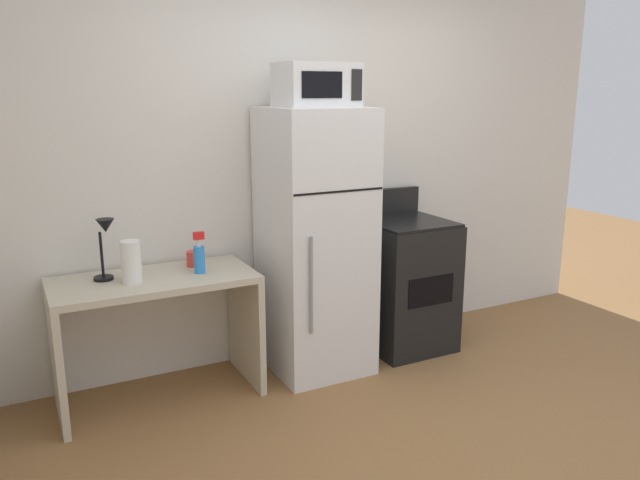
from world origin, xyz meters
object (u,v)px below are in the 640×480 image
spray_bottle (199,257)px  oven_range (404,283)px  desk (156,314)px  coffee_mug (193,259)px  microwave (316,85)px  desk_lamp (105,239)px  paper_towel_roll (131,262)px  refrigerator (315,242)px

spray_bottle → oven_range: (1.48, 0.02, -0.38)m
desk → oven_range: 1.75m
coffee_mug → microwave: size_ratio=0.21×
desk_lamp → microwave: bearing=-5.5°
coffee_mug → paper_towel_roll: bearing=-157.0°
desk_lamp → coffee_mug: size_ratio=3.72×
microwave → refrigerator: bearing=90.3°
coffee_mug → oven_range: 1.52m
desk_lamp → paper_towel_roll: bearing=-45.6°
desk_lamp → paper_towel_roll: size_ratio=1.47×
refrigerator → desk: bearing=178.1°
desk → refrigerator: (1.03, -0.03, 0.33)m
desk → coffee_mug: (0.27, 0.12, 0.27)m
desk → desk_lamp: bearing=164.3°
desk → spray_bottle: bearing=-8.0°
oven_range → desk_lamp: bearing=177.6°
desk_lamp → refrigerator: bearing=-4.5°
desk → paper_towel_roll: 0.37m
coffee_mug → oven_range: size_ratio=0.09×
spray_bottle → refrigerator: size_ratio=0.15×
oven_range → microwave: bearing=-176.9°
desk_lamp → oven_range: size_ratio=0.32×
refrigerator → coffee_mug: bearing=168.5°
refrigerator → microwave: bearing=-89.7°
desk → microwave: size_ratio=2.50×
desk → microwave: (1.03, -0.05, 1.30)m
paper_towel_roll → spray_bottle: 0.39m
coffee_mug → refrigerator: bearing=-11.5°
paper_towel_roll → microwave: microwave is taller
coffee_mug → spray_bottle: spray_bottle is taller
desk_lamp → refrigerator: 1.28m
spray_bottle → refrigerator: bearing=0.2°
paper_towel_roll → desk_lamp: bearing=134.4°
spray_bottle → oven_range: size_ratio=0.23×
paper_towel_roll → spray_bottle: size_ratio=0.96×
desk → microwave: 1.66m
desk → oven_range: (1.75, -0.02, -0.06)m
desk → refrigerator: bearing=-1.9°
paper_towel_roll → microwave: size_ratio=0.52×
desk_lamp → coffee_mug: 0.55m
desk → coffee_mug: coffee_mug is taller
coffee_mug → oven_range: (1.48, -0.14, -0.33)m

